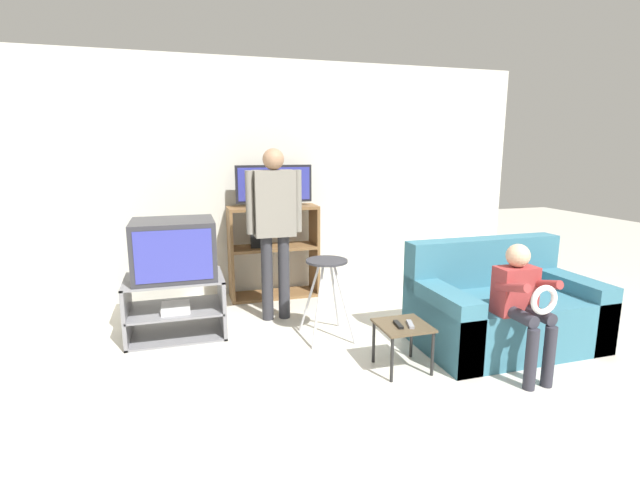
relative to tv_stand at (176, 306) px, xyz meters
name	(u,v)px	position (x,y,z in m)	size (l,w,h in m)	color
wall_back	(259,179)	(0.95, 1.08, 1.04)	(6.40, 0.06, 2.60)	beige
tv_stand	(176,306)	(0.00, 0.00, 0.00)	(0.84, 0.59, 0.53)	slate
television_main	(174,249)	(0.02, 0.01, 0.52)	(0.69, 0.58, 0.51)	#2D2D33
media_shelf	(273,251)	(1.05, 0.83, 0.26)	(0.98, 0.36, 1.02)	brown
television_flat	(274,187)	(1.08, 0.83, 0.97)	(0.83, 0.20, 0.44)	black
folding_stool	(327,275)	(1.27, -0.45, 0.31)	(0.40, 0.45, 0.71)	#B7B7BC
snack_table	(403,331)	(1.63, -1.19, 0.04)	(0.37, 0.37, 0.36)	brown
remote_control_black	(398,325)	(1.58, -1.21, 0.11)	(0.04, 0.14, 0.02)	black
remote_control_white	(410,324)	(1.67, -1.23, 0.11)	(0.04, 0.14, 0.02)	gray
couch	(502,310)	(2.66, -0.99, 0.03)	(1.47, 0.88, 0.86)	teal
person_standing_adult	(274,218)	(0.93, 0.13, 0.74)	(0.53, 0.20, 1.64)	#2D2D33
person_seated_child	(523,299)	(2.41, -1.51, 0.32)	(0.33, 0.43, 0.97)	#2D2D38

